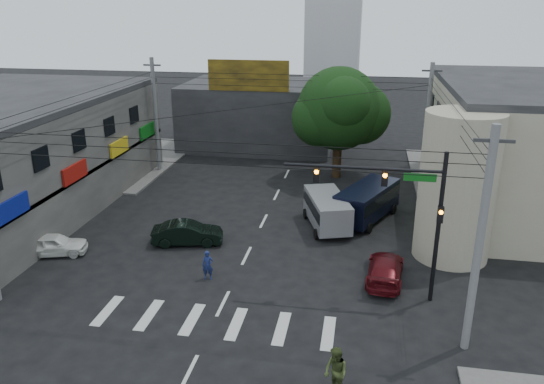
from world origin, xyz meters
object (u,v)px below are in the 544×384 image
(utility_pole_far_right, at_px, (427,126))
(white_compact, at_px, (54,244))
(silver_minivan, at_px, (327,212))
(traffic_officer, at_px, (208,265))
(navy_van, at_px, (367,203))
(traffic_gantry, at_px, (402,202))
(maroon_sedan, at_px, (385,269))
(pedestrian_olive, at_px, (336,372))
(dark_sedan, at_px, (187,233))
(utility_pole_far_left, at_px, (156,116))
(street_tree, at_px, (339,109))
(utility_pole_near_right, at_px, (479,244))

(utility_pole_far_right, relative_size, white_compact, 2.40)
(white_compact, xyz_separation_m, silver_minivan, (14.54, 6.39, 0.42))
(traffic_officer, bearing_deg, navy_van, 41.81)
(traffic_gantry, xyz_separation_m, white_compact, (-18.32, 1.32, -4.22))
(white_compact, bearing_deg, maroon_sedan, -106.05)
(pedestrian_olive, bearing_deg, utility_pole_far_right, 127.44)
(utility_pole_far_right, xyz_separation_m, dark_sedan, (-14.18, -13.06, -3.94))
(traffic_gantry, relative_size, utility_pole_far_right, 0.78)
(utility_pole_far_left, xyz_separation_m, traffic_officer, (9.16, -16.84, -3.84))
(traffic_officer, bearing_deg, maroon_sedan, 1.04)
(white_compact, height_order, pedestrian_olive, pedestrian_olive)
(traffic_gantry, relative_size, silver_minivan, 1.40)
(street_tree, xyz_separation_m, dark_sedan, (-7.68, -14.06, -4.81))
(silver_minivan, xyz_separation_m, pedestrian_olive, (1.46, -14.89, -0.07))
(traffic_gantry, relative_size, traffic_officer, 4.75)
(traffic_gantry, height_order, maroon_sedan, traffic_gantry)
(navy_van, bearing_deg, street_tree, 40.42)
(navy_van, bearing_deg, white_compact, 140.05)
(utility_pole_far_right, relative_size, traffic_officer, 6.07)
(white_compact, bearing_deg, street_tree, -57.88)
(utility_pole_far_right, bearing_deg, traffic_officer, -125.11)
(pedestrian_olive, bearing_deg, traffic_gantry, 121.19)
(dark_sedan, distance_m, maroon_sedan, 11.36)
(utility_pole_near_right, bearing_deg, traffic_gantry, 127.42)
(utility_pole_far_left, relative_size, utility_pole_far_right, 1.00)
(dark_sedan, xyz_separation_m, traffic_officer, (2.34, -3.78, 0.09))
(utility_pole_far_left, relative_size, pedestrian_olive, 4.81)
(utility_pole_far_left, bearing_deg, silver_minivan, -32.60)
(navy_van, bearing_deg, dark_sedan, 142.92)
(street_tree, xyz_separation_m, utility_pole_near_right, (6.50, -21.50, -0.87))
(navy_van, bearing_deg, traffic_gantry, -147.25)
(utility_pole_far_right, distance_m, pedestrian_olive, 24.97)
(utility_pole_near_right, distance_m, maroon_sedan, 7.15)
(silver_minivan, bearing_deg, utility_pole_far_left, 39.41)
(white_compact, distance_m, silver_minivan, 15.89)
(silver_minivan, bearing_deg, pedestrian_olive, 167.60)
(utility_pole_near_right, bearing_deg, silver_minivan, 119.97)
(maroon_sedan, relative_size, navy_van, 0.74)
(traffic_officer, height_order, pedestrian_olive, pedestrian_olive)
(utility_pole_far_right, relative_size, silver_minivan, 1.78)
(traffic_officer, bearing_deg, silver_minivan, 46.35)
(traffic_gantry, height_order, navy_van, traffic_gantry)
(utility_pole_far_right, xyz_separation_m, silver_minivan, (-6.46, -9.30, -3.57))
(dark_sedan, height_order, white_compact, dark_sedan)
(maroon_sedan, relative_size, pedestrian_olive, 2.28)
(utility_pole_far_left, distance_m, traffic_officer, 19.55)
(utility_pole_far_left, height_order, dark_sedan, utility_pole_far_left)
(white_compact, height_order, traffic_officer, traffic_officer)
(white_compact, bearing_deg, dark_sedan, -85.82)
(utility_pole_far_left, bearing_deg, traffic_gantry, -42.86)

